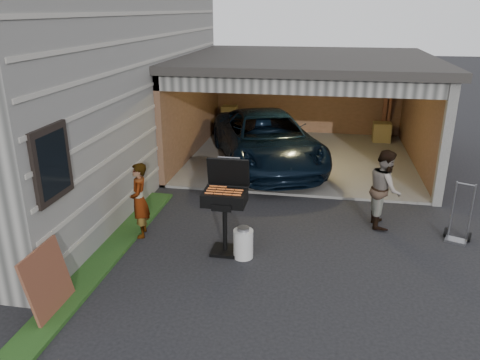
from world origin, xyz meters
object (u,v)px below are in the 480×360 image
object	(u,v)px
minivan	(267,142)
woman	(139,200)
hand_truck	(458,230)
bbq_grill	(225,200)
man	(385,188)
propane_tank	(243,244)
plywood_panel	(48,281)

from	to	relation	value
minivan	woman	bearing A→B (deg)	-132.03
woman	hand_truck	xyz separation A→B (m)	(5.90, 0.86, -0.50)
woman	bbq_grill	world-z (taller)	bbq_grill
man	propane_tank	size ratio (longest dim) A/B	3.02
minivan	plywood_panel	xyz separation A→B (m)	(-2.20, -7.05, -0.21)
propane_tank	plywood_panel	distance (m)	3.17
minivan	bbq_grill	world-z (taller)	bbq_grill
man	hand_truck	bearing A→B (deg)	-110.90
hand_truck	man	bearing A→B (deg)	-176.09
bbq_grill	hand_truck	bearing A→B (deg)	15.74
man	propane_tank	bearing A→B (deg)	122.69
man	plywood_panel	xyz separation A→B (m)	(-4.93, -3.81, -0.28)
man	plywood_panel	world-z (taller)	man
woman	propane_tank	world-z (taller)	woman
woman	bbq_grill	size ratio (longest dim) A/B	0.87
man	propane_tank	xyz separation A→B (m)	(-2.50, -1.78, -0.52)
propane_tank	hand_truck	distance (m)	4.07
man	propane_tank	world-z (taller)	man
woman	propane_tank	size ratio (longest dim) A/B	2.79
bbq_grill	propane_tank	distance (m)	0.82
woman	man	world-z (taller)	man
woman	hand_truck	bearing A→B (deg)	81.17
minivan	plywood_panel	size ratio (longest dim) A/B	5.07
minivan	hand_truck	size ratio (longest dim) A/B	4.52
bbq_grill	plywood_panel	size ratio (longest dim) A/B	1.64
minivan	propane_tank	bearing A→B (deg)	-107.47
man	hand_truck	world-z (taller)	man
man	minivan	bearing A→B (deg)	37.33
woman	bbq_grill	distance (m)	1.76
minivan	woman	size ratio (longest dim) A/B	3.54
bbq_grill	propane_tank	bearing A→B (deg)	-25.31
bbq_grill	plywood_panel	bearing A→B (deg)	-133.56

